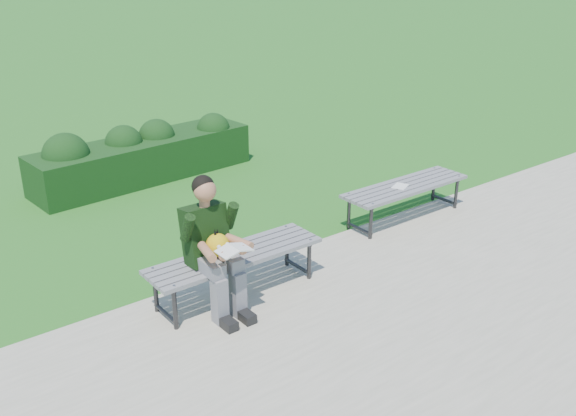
# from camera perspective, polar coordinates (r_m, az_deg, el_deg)

# --- Properties ---
(ground) EXTENTS (80.00, 80.00, 0.00)m
(ground) POSITION_cam_1_polar(r_m,az_deg,el_deg) (7.21, -1.67, -4.49)
(ground) COLOR #257721
(ground) RESTS_ON ground
(walkway) EXTENTS (30.00, 3.50, 0.02)m
(walkway) POSITION_cam_1_polar(r_m,az_deg,el_deg) (6.06, 8.26, -10.33)
(walkway) COLOR beige
(walkway) RESTS_ON ground
(hedge) EXTENTS (3.39, 1.09, 0.90)m
(hedge) POSITION_cam_1_polar(r_m,az_deg,el_deg) (9.75, -13.06, 4.66)
(hedge) COLOR #143916
(hedge) RESTS_ON ground
(bench_left) EXTENTS (1.80, 0.50, 0.46)m
(bench_left) POSITION_cam_1_polar(r_m,az_deg,el_deg) (6.31, -4.70, -4.50)
(bench_left) COLOR gray
(bench_left) RESTS_ON walkway
(bench_right) EXTENTS (1.80, 0.50, 0.46)m
(bench_right) POSITION_cam_1_polar(r_m,az_deg,el_deg) (8.19, 10.40, 1.69)
(bench_right) COLOR gray
(bench_right) RESTS_ON walkway
(seated_boy) EXTENTS (0.56, 0.76, 1.31)m
(seated_boy) POSITION_cam_1_polar(r_m,az_deg,el_deg) (5.97, -6.72, -3.04)
(seated_boy) COLOR slate
(seated_boy) RESTS_ON walkway
(paper_sheet) EXTENTS (0.27, 0.23, 0.01)m
(paper_sheet) POSITION_cam_1_polar(r_m,az_deg,el_deg) (8.10, 9.95, 1.92)
(paper_sheet) COLOR white
(paper_sheet) RESTS_ON bench_right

